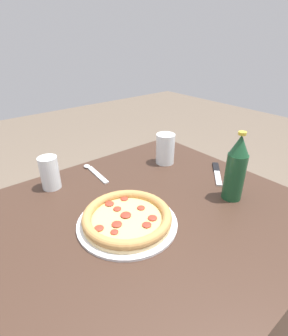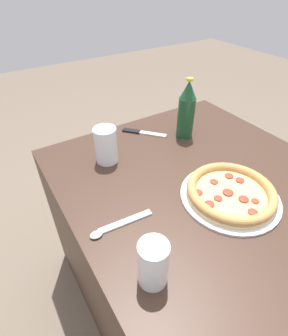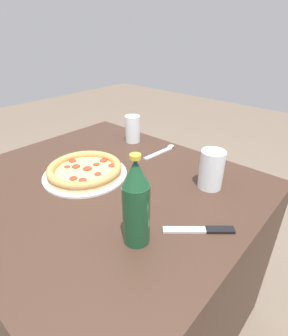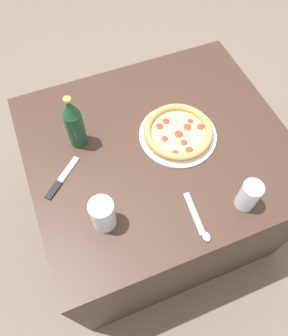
{
  "view_description": "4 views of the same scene",
  "coord_description": "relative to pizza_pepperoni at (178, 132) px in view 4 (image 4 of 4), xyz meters",
  "views": [
    {
      "loc": [
        -0.45,
        -0.54,
        1.24
      ],
      "look_at": [
        0.11,
        0.15,
        0.78
      ],
      "focal_mm": 28.0,
      "sensor_mm": 36.0,
      "label": 1
    },
    {
      "loc": [
        -0.45,
        0.53,
        1.3
      ],
      "look_at": [
        0.14,
        0.17,
        0.75
      ],
      "focal_mm": 28.0,
      "sensor_mm": 36.0,
      "label": 2
    },
    {
      "loc": [
        0.64,
        -0.5,
        1.2
      ],
      "look_at": [
        0.09,
        0.12,
        0.75
      ],
      "focal_mm": 28.0,
      "sensor_mm": 36.0,
      "label": 3
    },
    {
      "loc": [
        0.32,
        0.66,
        1.78
      ],
      "look_at": [
        0.1,
        0.1,
        0.74
      ],
      "focal_mm": 35.0,
      "sensor_mm": 36.0,
      "label": 4
    }
  ],
  "objects": [
    {
      "name": "ground_plane",
      "position": [
        0.09,
        0.01,
        -0.73
      ],
      "size": [
        8.0,
        8.0,
        0.0
      ],
      "primitive_type": "plane",
      "color": "#6B5B4C"
    },
    {
      "name": "table",
      "position": [
        0.09,
        0.01,
        -0.38
      ],
      "size": [
        1.03,
        0.92,
        0.71
      ],
      "color": "#3D281E",
      "rests_on": "ground_plane"
    },
    {
      "name": "pizza_pepperoni",
      "position": [
        0.0,
        0.0,
        0.0
      ],
      "size": [
        0.31,
        0.31,
        0.04
      ],
      "color": "silver",
      "rests_on": "table"
    },
    {
      "name": "glass_mango_juice",
      "position": [
        0.39,
        0.24,
        0.04
      ],
      "size": [
        0.08,
        0.08,
        0.13
      ],
      "color": "white",
      "rests_on": "table"
    },
    {
      "name": "glass_lemonade",
      "position": [
        -0.09,
        0.36,
        0.04
      ],
      "size": [
        0.07,
        0.07,
        0.13
      ],
      "color": "white",
      "rests_on": "table"
    },
    {
      "name": "beer_bottle",
      "position": [
        0.37,
        -0.12,
        0.1
      ],
      "size": [
        0.07,
        0.07,
        0.25
      ],
      "color": "#194728",
      "rests_on": "table"
    },
    {
      "name": "knife",
      "position": [
        0.48,
        0.02,
        -0.02
      ],
      "size": [
        0.16,
        0.15,
        0.01
      ],
      "color": "black",
      "rests_on": "table"
    },
    {
      "name": "spoon",
      "position": [
        0.09,
        0.36,
        -0.02
      ],
      "size": [
        0.04,
        0.19,
        0.01
      ],
      "color": "silver",
      "rests_on": "table"
    }
  ]
}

